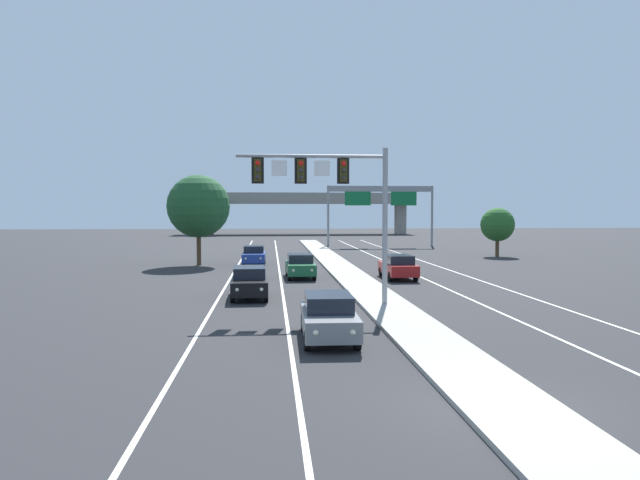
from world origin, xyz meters
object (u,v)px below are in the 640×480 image
object	(u,v)px
overhead_signal_mast	(333,189)
car_oncoming_grey	(329,316)
tree_far_right_b	(498,225)
car_oncoming_black	(249,282)
highway_sign_gantry	(381,196)
car_oncoming_blue	(254,255)
car_oncoming_green	(300,265)
tree_far_left_b	(198,206)
tree_far_left_c	(212,206)
car_receding_red	(398,266)

from	to	relation	value
overhead_signal_mast	car_oncoming_grey	world-z (taller)	overhead_signal_mast
overhead_signal_mast	tree_far_right_b	size ratio (longest dim) A/B	1.52
car_oncoming_black	highway_sign_gantry	xyz separation A→B (m)	(14.63, 42.10, 5.34)
overhead_signal_mast	car_oncoming_blue	bearing A→B (deg)	101.01
car_oncoming_black	car_oncoming_green	xyz separation A→B (m)	(3.05, 8.77, 0.00)
car_oncoming_green	tree_far_right_b	size ratio (longest dim) A/B	0.95
car_oncoming_green	car_oncoming_grey	bearing A→B (deg)	-89.88
car_oncoming_black	highway_sign_gantry	bearing A→B (deg)	70.84
car_oncoming_black	tree_far_left_b	distance (m)	19.43
tree_far_left_c	car_oncoming_black	bearing A→B (deg)	-83.15
car_oncoming_black	car_oncoming_green	world-z (taller)	same
car_oncoming_green	tree_far_left_b	bearing A→B (deg)	128.89
car_oncoming_black	tree_far_left_b	world-z (taller)	tree_far_left_b
car_oncoming_green	car_oncoming_blue	xyz separation A→B (m)	(-3.31, 9.46, 0.00)
car_oncoming_grey	car_oncoming_green	world-z (taller)	same
tree_far_left_c	tree_far_left_b	bearing A→B (deg)	-85.61
car_oncoming_blue	tree_far_left_c	size ratio (longest dim) A/B	0.57
car_oncoming_green	car_receding_red	bearing A→B (deg)	-10.81
highway_sign_gantry	tree_far_left_b	world-z (taller)	highway_sign_gantry
overhead_signal_mast	tree_far_right_b	bearing A→B (deg)	56.52
car_oncoming_black	tree_far_right_b	bearing A→B (deg)	47.85
tree_far_left_b	tree_far_right_b	distance (m)	28.65
tree_far_left_b	highway_sign_gantry	bearing A→B (deg)	50.72
car_oncoming_black	car_oncoming_green	distance (m)	9.29
car_oncoming_black	car_receding_red	distance (m)	12.04
car_oncoming_green	highway_sign_gantry	xyz separation A→B (m)	(11.59, 33.32, 5.34)
overhead_signal_mast	tree_far_left_b	bearing A→B (deg)	111.70
tree_far_left_c	overhead_signal_mast	bearing A→B (deg)	-80.66
car_oncoming_green	tree_far_right_b	distance (m)	26.07
tree_far_left_c	highway_sign_gantry	bearing A→B (deg)	-55.31
overhead_signal_mast	car_oncoming_black	xyz separation A→B (m)	(-3.95, 3.39, -4.66)
car_oncoming_grey	tree_far_right_b	size ratio (longest dim) A/B	0.95
overhead_signal_mast	car_receding_red	xyz separation A→B (m)	(5.42, 10.96, -4.66)
highway_sign_gantry	tree_far_left_c	xyz separation A→B (m)	(-23.82, 34.42, -1.05)
car_oncoming_grey	highway_sign_gantry	xyz separation A→B (m)	(11.55, 52.31, 5.34)
car_oncoming_grey	car_oncoming_blue	xyz separation A→B (m)	(-3.35, 28.44, 0.00)
car_oncoming_green	tree_far_left_c	world-z (taller)	tree_far_left_c
overhead_signal_mast	tree_far_left_b	world-z (taller)	overhead_signal_mast
car_oncoming_blue	highway_sign_gantry	xyz separation A→B (m)	(14.89, 23.87, 5.34)
tree_far_right_b	car_oncoming_grey	bearing A→B (deg)	-119.21
car_receding_red	car_oncoming_blue	bearing A→B (deg)	132.09
car_oncoming_green	tree_far_left_b	xyz separation A→B (m)	(-7.78, 9.65, 3.98)
car_receding_red	tree_far_left_c	size ratio (longest dim) A/B	0.57
overhead_signal_mast	car_oncoming_black	bearing A→B (deg)	139.30
car_oncoming_blue	car_oncoming_green	bearing A→B (deg)	-70.72
highway_sign_gantry	tree_far_right_b	bearing A→B (deg)	-63.40
overhead_signal_mast	car_oncoming_green	size ratio (longest dim) A/B	1.60
overhead_signal_mast	car_receding_red	bearing A→B (deg)	63.67
highway_sign_gantry	tree_far_right_b	world-z (taller)	highway_sign_gantry
car_oncoming_black	tree_far_left_c	size ratio (longest dim) A/B	0.58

